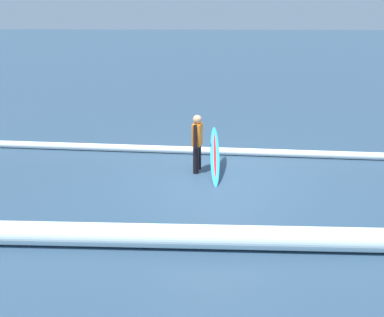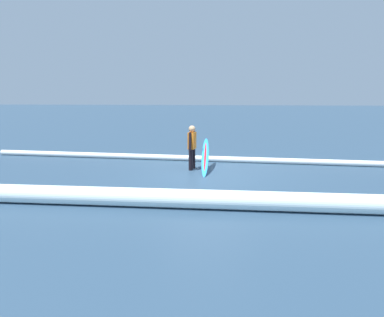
% 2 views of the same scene
% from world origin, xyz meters
% --- Properties ---
extents(ground_plane, '(125.49, 125.49, 0.00)m').
position_xyz_m(ground_plane, '(0.00, 0.00, 0.00)').
color(ground_plane, '#2C455D').
extents(surfer, '(0.27, 0.64, 1.45)m').
position_xyz_m(surfer, '(0.51, -0.65, 0.81)').
color(surfer, black).
rests_on(surfer, ground_plane).
extents(surfboard, '(0.26, 1.92, 0.95)m').
position_xyz_m(surfboard, '(0.07, -0.55, 0.46)').
color(surfboard, '#268CE5').
rests_on(surfboard, ground_plane).
extents(wave_crest_foreground, '(20.21, 1.60, 0.21)m').
position_xyz_m(wave_crest_foreground, '(-1.59, -1.89, 0.10)').
color(wave_crest_foreground, white).
rests_on(wave_crest_foreground, ground_plane).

